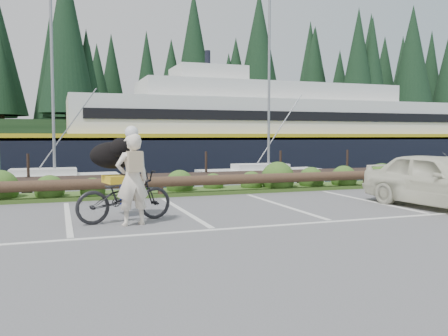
# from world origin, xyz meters

# --- Properties ---
(ground) EXTENTS (72.00, 72.00, 0.00)m
(ground) POSITION_xyz_m (0.00, 0.00, 0.00)
(ground) COLOR #565658
(harbor_backdrop) EXTENTS (170.00, 160.00, 30.00)m
(harbor_backdrop) POSITION_xyz_m (0.39, 78.47, -0.00)
(harbor_backdrop) COLOR #1A313F
(harbor_backdrop) RESTS_ON ground
(vegetation_strip) EXTENTS (34.00, 1.60, 0.10)m
(vegetation_strip) POSITION_xyz_m (0.00, 5.30, 0.05)
(vegetation_strip) COLOR #3D5B21
(vegetation_strip) RESTS_ON ground
(log_rail) EXTENTS (32.00, 0.30, 0.60)m
(log_rail) POSITION_xyz_m (0.00, 4.60, 0.00)
(log_rail) COLOR #443021
(log_rail) RESTS_ON ground
(bicycle) EXTENTS (2.13, 1.11, 1.07)m
(bicycle) POSITION_xyz_m (-1.49, 1.06, 0.53)
(bicycle) COLOR black
(bicycle) RESTS_ON ground
(cyclist) EXTENTS (0.74, 0.57, 1.83)m
(cyclist) POSITION_xyz_m (-1.39, 0.60, 0.92)
(cyclist) COLOR white
(cyclist) RESTS_ON ground
(dog) EXTENTS (0.70, 1.10, 0.59)m
(dog) POSITION_xyz_m (-1.62, 1.70, 1.36)
(dog) COLOR black
(dog) RESTS_ON bicycle
(parked_car) EXTENTS (2.12, 4.21, 1.38)m
(parked_car) POSITION_xyz_m (6.06, 0.32, 0.69)
(parked_car) COLOR silver
(parked_car) RESTS_ON ground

